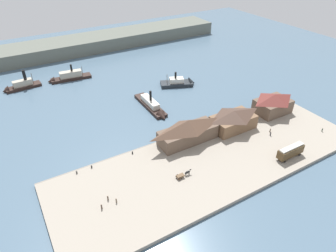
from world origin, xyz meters
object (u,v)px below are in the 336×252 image
(pedestrian_walking_east, at_px, (271,134))
(pedestrian_at_waters_edge, at_px, (270,130))
(mooring_post_center_east, at_px, (77,172))
(pedestrian_standing_center, at_px, (102,207))
(ferry_departing_north, at_px, (153,107))
(ferry_mid_harbor, at_px, (67,77))
(ferry_shed_east_terminal, at_px, (188,131))
(mooring_post_west, at_px, (92,167))
(pedestrian_near_west_shed, at_px, (322,130))
(ferry_moored_west, at_px, (19,86))
(mooring_post_center_west, at_px, (132,153))
(ferry_shed_central_terminal, at_px, (273,103))
(street_tram, at_px, (291,151))
(pedestrian_near_east_shed, at_px, (108,198))
(ferry_shed_customs_shed, at_px, (233,119))
(ferry_approaching_east, at_px, (181,83))
(horse_cart, at_px, (183,174))
(pedestrian_near_cart, at_px, (116,201))

(pedestrian_walking_east, xyz_separation_m, pedestrian_at_waters_edge, (1.66, 1.75, 0.02))
(mooring_post_center_east, bearing_deg, pedestrian_standing_center, -83.87)
(ferry_departing_north, height_order, ferry_mid_harbor, ferry_mid_harbor)
(ferry_shed_east_terminal, height_order, mooring_post_west, ferry_shed_east_terminal)
(ferry_shed_east_terminal, distance_m, ferry_mid_harbor, 81.86)
(ferry_mid_harbor, bearing_deg, pedestrian_standing_center, -98.87)
(pedestrian_near_west_shed, bearing_deg, pedestrian_walking_east, 157.05)
(ferry_departing_north, bearing_deg, ferry_moored_west, 133.06)
(pedestrian_standing_center, height_order, mooring_post_center_west, pedestrian_standing_center)
(ferry_shed_east_terminal, bearing_deg, ferry_shed_central_terminal, -1.22)
(street_tram, bearing_deg, ferry_shed_east_terminal, 134.45)
(pedestrian_walking_east, relative_size, pedestrian_near_east_shed, 0.96)
(pedestrian_walking_east, relative_size, pedestrian_near_west_shed, 1.06)
(ferry_shed_customs_shed, distance_m, pedestrian_near_east_shed, 56.67)
(ferry_shed_customs_shed, bearing_deg, ferry_shed_central_terminal, 2.29)
(ferry_departing_north, distance_m, ferry_moored_west, 69.94)
(pedestrian_near_east_shed, bearing_deg, ferry_moored_west, 97.00)
(pedestrian_standing_center, height_order, ferry_moored_west, ferry_moored_west)
(pedestrian_standing_center, relative_size, ferry_mid_harbor, 0.08)
(pedestrian_standing_center, height_order, ferry_departing_north, ferry_departing_north)
(pedestrian_walking_east, bearing_deg, pedestrian_standing_center, -178.74)
(pedestrian_at_waters_edge, distance_m, ferry_approaching_east, 54.55)
(ferry_shed_central_terminal, relative_size, ferry_approaching_east, 0.79)
(horse_cart, xyz_separation_m, pedestrian_at_waters_edge, (42.28, 3.89, -0.16))
(ferry_shed_customs_shed, height_order, pedestrian_standing_center, ferry_shed_customs_shed)
(horse_cart, bearing_deg, street_tram, -15.59)
(street_tram, bearing_deg, pedestrian_near_east_shed, 167.85)
(ferry_shed_east_terminal, relative_size, mooring_post_center_west, 24.75)
(pedestrian_near_cart, height_order, pedestrian_near_east_shed, pedestrian_near_east_shed)
(street_tram, height_order, ferry_moored_west, ferry_moored_west)
(ferry_shed_customs_shed, height_order, horse_cart, ferry_shed_customs_shed)
(mooring_post_west, height_order, mooring_post_center_east, same)
(street_tram, bearing_deg, ferry_shed_customs_shed, 102.19)
(pedestrian_near_east_shed, bearing_deg, ferry_shed_customs_shed, 10.79)
(pedestrian_at_waters_edge, bearing_deg, mooring_post_center_west, 163.99)
(street_tram, height_order, ferry_approaching_east, ferry_approaching_east)
(street_tram, relative_size, ferry_approaching_east, 0.56)
(pedestrian_near_west_shed, relative_size, ferry_mid_harbor, 0.07)
(ferry_shed_east_terminal, distance_m, pedestrian_near_east_shed, 37.99)
(street_tram, relative_size, pedestrian_near_west_shed, 6.69)
(mooring_post_center_west, height_order, mooring_post_center_east, same)
(pedestrian_near_cart, xyz_separation_m, ferry_departing_north, (34.73, 42.99, -0.69))
(pedestrian_standing_center, distance_m, mooring_post_west, 18.30)
(pedestrian_standing_center, bearing_deg, mooring_post_center_west, 45.41)
(pedestrian_near_west_shed, xyz_separation_m, ferry_mid_harbor, (-72.09, 99.41, -0.33))
(pedestrian_near_west_shed, xyz_separation_m, ferry_approaching_east, (-23.84, 64.08, -0.61))
(pedestrian_near_east_shed, xyz_separation_m, mooring_post_center_west, (15.01, 15.77, -0.33))
(ferry_shed_east_terminal, relative_size, ferry_departing_north, 0.88)
(street_tram, xyz_separation_m, pedestrian_standing_center, (-63.37, 10.90, -1.77))
(ferry_shed_central_terminal, height_order, street_tram, ferry_shed_central_terminal)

